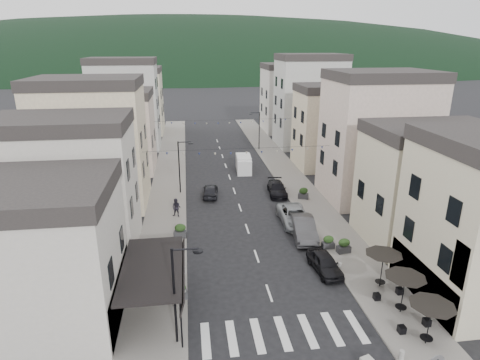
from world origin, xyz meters
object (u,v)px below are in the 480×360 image
at_px(pedestrian_a, 160,252).
at_px(pedestrian_b, 176,208).
at_px(parked_car_b, 304,228).
at_px(delivery_van, 244,163).
at_px(parked_car_c, 294,216).
at_px(parked_car_a, 325,263).
at_px(parked_car_e, 210,191).
at_px(parked_car_d, 277,189).

relative_size(pedestrian_a, pedestrian_b, 0.84).
relative_size(parked_car_b, delivery_van, 1.10).
bearing_deg(pedestrian_a, delivery_van, 59.69).
distance_m(parked_car_c, delivery_van, 16.88).
bearing_deg(parked_car_a, pedestrian_b, 129.36).
bearing_deg(parked_car_a, parked_car_e, 109.13).
height_order(parked_car_b, delivery_van, delivery_van).
bearing_deg(pedestrian_a, parked_car_a, -20.57).
xyz_separation_m(parked_car_c, parked_car_d, (0.06, 7.67, -0.10)).
xyz_separation_m(parked_car_d, pedestrian_b, (-11.00, -4.85, 0.35)).
bearing_deg(parked_car_c, pedestrian_a, -155.11).
height_order(parked_car_b, pedestrian_b, pedestrian_b).
height_order(parked_car_b, parked_car_e, parked_car_b).
relative_size(parked_car_b, pedestrian_a, 3.41).
relative_size(parked_car_a, pedestrian_a, 2.67).
relative_size(parked_car_d, parked_car_e, 1.17).
relative_size(parked_car_c, pedestrian_b, 3.06).
bearing_deg(parked_car_d, pedestrian_a, -127.99).
xyz_separation_m(parked_car_b, parked_car_d, (0.00, 10.49, -0.18)).
xyz_separation_m(parked_car_a, parked_car_e, (-7.40, 16.49, -0.02)).
relative_size(parked_car_a, parked_car_b, 0.78).
bearing_deg(pedestrian_a, parked_car_d, 40.47).
bearing_deg(parked_car_c, parked_car_b, -88.34).
distance_m(delivery_van, pedestrian_b, 16.27).
height_order(parked_car_a, pedestrian_b, pedestrian_b).
xyz_separation_m(parked_car_a, delivery_van, (-2.50, 25.11, 0.39)).
distance_m(parked_car_a, pedestrian_b, 15.72).
bearing_deg(delivery_van, parked_car_a, -80.29).
bearing_deg(pedestrian_b, parked_car_d, 45.10).
bearing_deg(parked_car_e, parked_car_d, -177.24).
distance_m(parked_car_e, delivery_van, 9.93).
bearing_deg(parked_car_d, parked_car_b, -85.35).
distance_m(parked_car_c, parked_car_d, 7.68).
height_order(parked_car_c, parked_car_d, parked_car_c).
xyz_separation_m(parked_car_b, pedestrian_a, (-12.10, -2.65, 0.03)).
bearing_deg(pedestrian_a, pedestrian_b, 75.55).
height_order(parked_car_c, delivery_van, delivery_van).
distance_m(parked_car_d, parked_car_e, 7.41).
xyz_separation_m(parked_car_c, pedestrian_b, (-10.94, 2.83, 0.26)).
height_order(parked_car_d, parked_car_e, parked_car_e).
bearing_deg(parked_car_a, pedestrian_a, 161.28).
xyz_separation_m(parked_car_d, parked_car_e, (-7.40, 0.41, 0.00)).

